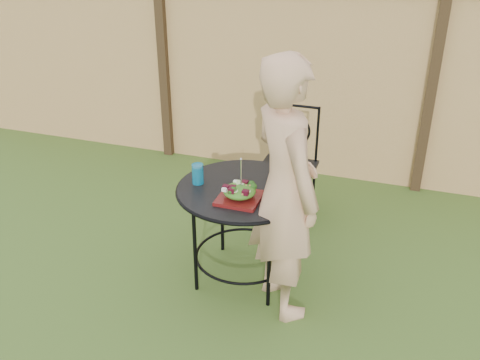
{
  "coord_description": "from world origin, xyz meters",
  "views": [
    {
      "loc": [
        1.18,
        -2.69,
        2.39
      ],
      "look_at": [
        0.13,
        0.38,
        0.75
      ],
      "focal_mm": 40.0,
      "sensor_mm": 36.0,
      "label": 1
    }
  ],
  "objects": [
    {
      "name": "ground",
      "position": [
        0.0,
        0.0,
        0.0
      ],
      "size": [
        60.0,
        60.0,
        0.0
      ],
      "primitive_type": "plane",
      "color": "#244717",
      "rests_on": "ground"
    },
    {
      "name": "fence",
      "position": [
        -0.0,
        2.19,
        0.95
      ],
      "size": [
        8.0,
        0.12,
        1.9
      ],
      "color": "#EBB674",
      "rests_on": "ground"
    },
    {
      "name": "patio_table",
      "position": [
        0.17,
        0.33,
        0.59
      ],
      "size": [
        0.92,
        0.92,
        0.72
      ],
      "color": "black",
      "rests_on": "ground"
    },
    {
      "name": "patio_chair",
      "position": [
        0.24,
        1.32,
        0.5
      ],
      "size": [
        0.46,
        0.46,
        0.95
      ],
      "color": "black",
      "rests_on": "ground"
    },
    {
      "name": "diner",
      "position": [
        0.5,
        0.14,
        0.86
      ],
      "size": [
        0.72,
        0.74,
        1.72
      ],
      "primitive_type": "imported",
      "rotation": [
        0.0,
        0.0,
        2.29
      ],
      "color": "tan",
      "rests_on": "ground"
    },
    {
      "name": "salad_plate",
      "position": [
        0.2,
        0.16,
        0.74
      ],
      "size": [
        0.27,
        0.27,
        0.02
      ],
      "primitive_type": "cube",
      "color": "#490A10",
      "rests_on": "patio_table"
    },
    {
      "name": "salad",
      "position": [
        0.2,
        0.16,
        0.79
      ],
      "size": [
        0.21,
        0.21,
        0.08
      ],
      "primitive_type": "ellipsoid",
      "color": "#235614",
      "rests_on": "salad_plate"
    },
    {
      "name": "fork",
      "position": [
        0.21,
        0.16,
        0.92
      ],
      "size": [
        0.01,
        0.01,
        0.18
      ],
      "primitive_type": "cylinder",
      "color": "silver",
      "rests_on": "salad"
    },
    {
      "name": "drinking_glass",
      "position": [
        -0.15,
        0.29,
        0.79
      ],
      "size": [
        0.08,
        0.08,
        0.14
      ],
      "primitive_type": "cylinder",
      "color": "#0C688E",
      "rests_on": "patio_table"
    }
  ]
}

